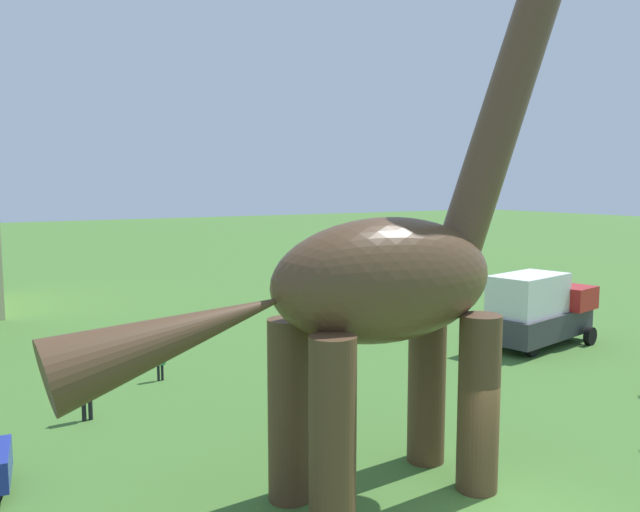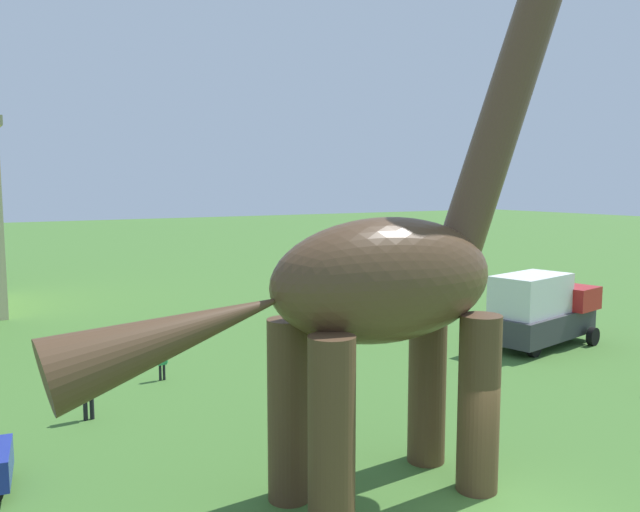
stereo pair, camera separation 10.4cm
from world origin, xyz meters
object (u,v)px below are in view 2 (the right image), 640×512
object	(u,v)px
dinosaur_sculpture	(384,280)
parked_box_truck	(541,309)
festival_canopy_tent	(375,274)
person_near_flyer	(162,361)
person_watching_child	(88,389)

from	to	relation	value
dinosaur_sculpture	parked_box_truck	xyz separation A→B (m)	(13.85, 7.45, -3.30)
festival_canopy_tent	dinosaur_sculpture	bearing A→B (deg)	-124.63
person_near_flyer	person_watching_child	xyz separation A→B (m)	(-3.05, -2.73, 0.24)
person_watching_child	person_near_flyer	bearing A→B (deg)	95.38
dinosaur_sculpture	parked_box_truck	size ratio (longest dim) A/B	2.32
dinosaur_sculpture	person_near_flyer	bearing A→B (deg)	95.72
parked_box_truck	person_watching_child	size ratio (longest dim) A/B	3.77
dinosaur_sculpture	person_near_flyer	size ratio (longest dim) A/B	11.73
festival_canopy_tent	parked_box_truck	bearing A→B (deg)	-64.44
person_near_flyer	parked_box_truck	bearing A→B (deg)	-98.57
dinosaur_sculpture	person_near_flyer	xyz separation A→B (m)	(-1.78, 11.00, -4.24)
person_near_flyer	dinosaur_sculpture	bearing A→B (deg)	-166.57
parked_box_truck	festival_canopy_tent	distance (m)	8.30
person_near_flyer	festival_canopy_tent	bearing A→B (deg)	-67.90
person_near_flyer	person_watching_child	distance (m)	4.10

